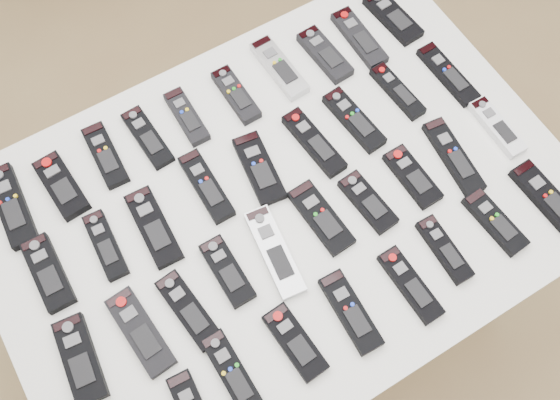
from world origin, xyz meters
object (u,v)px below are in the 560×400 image
remote_23 (275,252)px  remote_10 (48,273)px  remote_12 (154,227)px  remote_36 (495,222)px  remote_18 (448,74)px  remote_31 (233,374)px  remote_4 (187,117)px  remote_27 (453,156)px  remote_26 (412,177)px  remote_28 (497,127)px  remote_0 (12,206)px  remote_17 (397,91)px  remote_22 (227,271)px  remote_15 (314,142)px  remote_16 (354,120)px  remote_1 (61,186)px  remote_20 (140,332)px  remote_33 (350,312)px  remote_19 (80,360)px  table (280,214)px  remote_2 (105,155)px  remote_35 (444,249)px  remote_13 (206,186)px  remote_32 (295,342)px  remote_8 (359,38)px  remote_24 (321,218)px  remote_3 (148,137)px  remote_21 (189,310)px  remote_7 (325,55)px  remote_14 (259,168)px  remote_5 (236,95)px  remote_34 (410,285)px  remote_9 (393,17)px  remote_11 (106,245)px  remote_25 (368,202)px  remote_6 (279,68)px

remote_23 → remote_10: bearing=161.4°
remote_12 → remote_36: size_ratio=1.17×
remote_18 → remote_31: (-0.78, -0.34, 0.00)m
remote_4 → remote_27: remote_4 is taller
remote_26 → remote_28: bearing=-0.5°
remote_0 → remote_31: (0.24, -0.55, -0.00)m
remote_17 → remote_22: size_ratio=1.07×
remote_15 → remote_16: (0.11, 0.00, -0.00)m
remote_1 → remote_12: bearing=-59.6°
remote_20 → remote_33: size_ratio=1.07×
remote_18 → remote_20: (-0.90, -0.18, 0.00)m
remote_1 → remote_19: 0.38m
table → remote_0: 0.58m
remote_2 → remote_35: (0.51, -0.57, 0.00)m
remote_13 → remote_28: bearing=-18.0°
remote_12 → remote_33: 0.45m
remote_19 → remote_32: remote_19 is taller
remote_20 → remote_2: bearing=70.4°
remote_8 → remote_24: remote_8 is taller
remote_3 → remote_24: 0.44m
remote_21 → remote_32: 0.22m
remote_7 → remote_14: 0.34m
remote_5 → remote_16: bearing=-46.1°
remote_13 → remote_15: 0.26m
remote_26 → remote_10: bearing=163.9°
remote_8 → remote_14: remote_14 is taller
remote_19 → remote_34: bearing=-11.9°
remote_15 → remote_19: size_ratio=1.05×
remote_1 → remote_22: size_ratio=1.05×
remote_0 → remote_1: 0.11m
remote_32 → remote_9: bearing=37.7°
remote_11 → remote_13: remote_13 is taller
table → remote_2: remote_2 is taller
remote_25 → remote_27: 0.23m
remote_26 → remote_8: bearing=72.3°
remote_35 → remote_8: bearing=75.9°
remote_0 → remote_1: bearing=-1.7°
remote_8 → remote_28: bearing=-70.1°
remote_0 → remote_11: size_ratio=1.27×
remote_13 → remote_15: size_ratio=0.97×
remote_19 → remote_15: bearing=21.2°
remote_16 → remote_19: (-0.76, -0.18, 0.00)m
remote_25 → remote_36: same height
remote_25 → remote_35: same height
remote_26 → remote_16: bearing=98.1°
remote_6 → remote_15: same height
remote_6 → remote_15: size_ratio=0.99×
remote_23 → remote_18: bearing=23.2°
remote_32 → remote_34: remote_32 is taller
remote_3 → remote_27: size_ratio=0.85×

